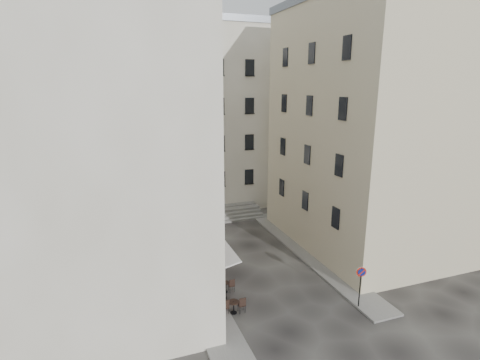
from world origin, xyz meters
name	(u,v)px	position (x,y,z in m)	size (l,w,h in m)	color
ground	(269,281)	(0.00, 0.00, 0.00)	(90.00, 90.00, 0.00)	black
sidewalk_left	(187,265)	(-4.50, 4.00, 0.06)	(2.00, 22.00, 0.12)	slate
sidewalk_right	(307,252)	(4.50, 3.00, 0.06)	(2.00, 18.00, 0.12)	slate
building_left	(80,123)	(-10.50, 3.00, 10.31)	(12.20, 16.20, 20.60)	beige
building_right	(378,127)	(10.50, 3.50, 9.31)	(12.20, 14.20, 18.60)	beige
building_back	(188,116)	(-1.00, 19.00, 9.31)	(18.20, 10.20, 18.60)	beige
cafe_storefront	(199,258)	(-4.32, 1.00, 1.88)	(1.74, 7.30, 3.50)	#47100A
stone_steps	(215,215)	(0.00, 12.57, 0.40)	(9.00, 3.15, 0.80)	slate
bollard_near	(226,291)	(-3.25, -1.00, 0.53)	(0.12, 0.12, 0.98)	black
bollard_mid	(210,265)	(-3.25, 2.50, 0.53)	(0.12, 0.12, 0.98)	black
bollard_far	(198,245)	(-3.25, 6.00, 0.53)	(0.12, 0.12, 0.98)	black
no_parking_sign	(361,279)	(3.61, -4.49, 1.82)	(0.56, 0.21, 2.56)	black
bistro_table_a	(233,306)	(-3.29, -2.56, 0.48)	(1.33, 0.62, 0.93)	black
bistro_table_b	(225,286)	(-3.10, -0.31, 0.44)	(1.21, 0.57, 0.85)	black
bistro_table_c	(208,269)	(-3.49, 2.14, 0.42)	(1.17, 0.55, 0.82)	black
bistro_table_d	(217,258)	(-2.48, 3.47, 0.50)	(1.40, 0.66, 0.99)	black
bistro_table_e	(205,249)	(-2.92, 5.27, 0.43)	(1.19, 0.56, 0.84)	black
pedestrian	(209,258)	(-3.20, 2.80, 0.90)	(0.66, 0.43, 1.80)	black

